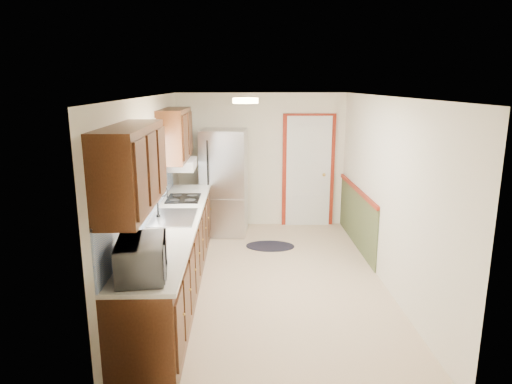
{
  "coord_description": "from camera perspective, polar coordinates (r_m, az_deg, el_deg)",
  "views": [
    {
      "loc": [
        -0.34,
        -5.62,
        2.56
      ],
      "look_at": [
        -0.16,
        0.27,
        1.15
      ],
      "focal_mm": 32.0,
      "sensor_mm": 36.0,
      "label": 1
    }
  ],
  "objects": [
    {
      "name": "rug",
      "position": [
        7.39,
        1.78,
        -6.77
      ],
      "size": [
        0.82,
        0.56,
        0.01
      ],
      "primitive_type": "ellipsoid",
      "rotation": [
        0.0,
        0.0,
        -0.08
      ],
      "color": "black",
      "rests_on": "ground"
    },
    {
      "name": "refrigerator",
      "position": [
        7.85,
        -3.98,
        1.23
      ],
      "size": [
        0.82,
        0.79,
        1.81
      ],
      "rotation": [
        0.0,
        0.0,
        -0.1
      ],
      "color": "#B7B7BC",
      "rests_on": "ground"
    },
    {
      "name": "ceiling_fixture",
      "position": [
        5.42,
        -1.33,
        11.35
      ],
      "size": [
        0.3,
        0.3,
        0.06
      ],
      "primitive_type": "cylinder",
      "color": "#FFD88C",
      "rests_on": "room_shell"
    },
    {
      "name": "back_wall_trim",
      "position": [
        8.11,
        7.78,
        1.44
      ],
      "size": [
        1.12,
        2.3,
        2.08
      ],
      "color": "maroon",
      "rests_on": "ground"
    },
    {
      "name": "cooktop",
      "position": [
        6.62,
        -9.05,
        -0.79
      ],
      "size": [
        0.46,
        0.55,
        0.02
      ],
      "primitive_type": "cube",
      "color": "black",
      "rests_on": "kitchen_run"
    },
    {
      "name": "microwave",
      "position": [
        4.02,
        -14.09,
        -7.58
      ],
      "size": [
        0.41,
        0.63,
        0.4
      ],
      "primitive_type": "imported",
      "rotation": [
        0.0,
        0.0,
        1.71
      ],
      "color": "white",
      "rests_on": "kitchen_run"
    },
    {
      "name": "kitchen_run",
      "position": [
        5.68,
        -10.76,
        -4.73
      ],
      "size": [
        0.63,
        4.0,
        2.2
      ],
      "color": "#3C1D0D",
      "rests_on": "ground"
    },
    {
      "name": "room_shell",
      "position": [
        5.79,
        1.69,
        -0.13
      ],
      "size": [
        3.2,
        5.2,
        2.52
      ],
      "color": "beige",
      "rests_on": "ground"
    }
  ]
}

